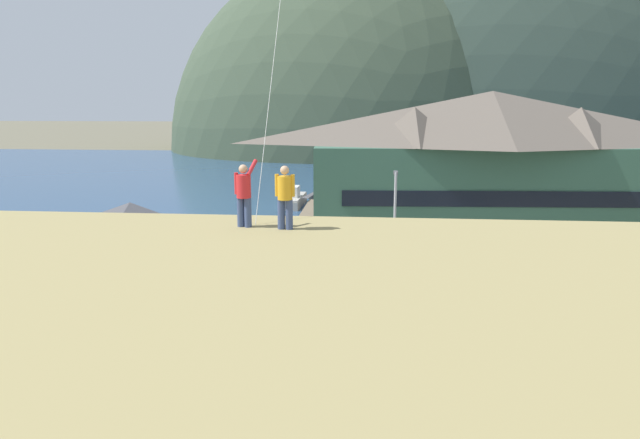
{
  "coord_description": "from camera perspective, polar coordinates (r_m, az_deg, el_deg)",
  "views": [
    {
      "loc": [
        3.27,
        -22.98,
        10.58
      ],
      "look_at": [
        0.37,
        9.0,
        3.95
      ],
      "focal_mm": 31.83,
      "sensor_mm": 36.0,
      "label": 1
    }
  ],
  "objects": [
    {
      "name": "ground_plane",
      "position": [
        25.51,
        -2.71,
        -12.86
      ],
      "size": [
        600.0,
        600.0,
        0.0
      ],
      "primitive_type": "plane",
      "color": "#66604C"
    },
    {
      "name": "bay_water",
      "position": [
        83.71,
        2.92,
        4.4
      ],
      "size": [
        360.0,
        84.0,
        0.03
      ],
      "primitive_type": "cube",
      "color": "navy",
      "rests_on": "ground"
    },
    {
      "name": "parked_car_front_row_end",
      "position": [
        28.67,
        27.98,
        -9.14
      ],
      "size": [
        4.24,
        2.13,
        1.82
      ],
      "color": "slate",
      "rests_on": "parking_lot_pad"
    },
    {
      "name": "parked_car_back_row_left",
      "position": [
        27.96,
        -15.1,
        -8.66
      ],
      "size": [
        4.31,
        2.28,
        1.82
      ],
      "color": "red",
      "rests_on": "parking_lot_pad"
    },
    {
      "name": "far_hill_west_ridge",
      "position": [
        136.07,
        2.83,
        7.19
      ],
      "size": [
        82.4,
        74.31,
        86.52
      ],
      "primitive_type": "ellipsoid",
      "color": "#3D4C38",
      "rests_on": "ground"
    },
    {
      "name": "parked_car_back_row_right",
      "position": [
        30.77,
        0.98,
        -6.35
      ],
      "size": [
        4.35,
        2.36,
        1.82
      ],
      "color": "#236633",
      "rests_on": "parking_lot_pad"
    },
    {
      "name": "far_hill_east_peak",
      "position": [
        135.89,
        19.95,
        6.5
      ],
      "size": [
        95.44,
        53.13,
        93.12
      ],
      "primitive_type": "ellipsoid",
      "color": "#2D3D33",
      "rests_on": "ground"
    },
    {
      "name": "parked_car_mid_row_near",
      "position": [
        31.3,
        19.08,
        -6.7
      ],
      "size": [
        4.34,
        2.34,
        1.82
      ],
      "color": "silver",
      "rests_on": "parking_lot_pad"
    },
    {
      "name": "parking_lot_pad",
      "position": [
        30.07,
        -1.4,
        -8.84
      ],
      "size": [
        40.0,
        20.0,
        0.1
      ],
      "primitive_type": "cube",
      "color": "gray",
      "rests_on": "ground"
    },
    {
      "name": "wharf_dock",
      "position": [
        57.07,
        0.32,
        1.33
      ],
      "size": [
        3.2,
        14.58,
        0.7
      ],
      "color": "#70604C",
      "rests_on": "ground"
    },
    {
      "name": "parked_car_corner_spot",
      "position": [
        26.09,
        19.94,
        -10.46
      ],
      "size": [
        4.27,
        2.2,
        1.82
      ],
      "color": "#236633",
      "rests_on": "parking_lot_pad"
    },
    {
      "name": "person_kite_flyer",
      "position": [
        15.78,
        -7.67,
        2.65
      ],
      "size": [
        0.61,
        0.61,
        1.86
      ],
      "color": "#384770",
      "rests_on": "grassy_hill_foreground"
    },
    {
      "name": "storage_shed_near_lot",
      "position": [
        34.91,
        -18.34,
        -2.2
      ],
      "size": [
        7.1,
        5.58,
        4.95
      ],
      "color": "beige",
      "rests_on": "ground"
    },
    {
      "name": "person_companion",
      "position": [
        15.37,
        -3.54,
        2.44
      ],
      "size": [
        0.55,
        0.4,
        1.74
      ],
      "color": "#384770",
      "rests_on": "grassy_hill_foreground"
    },
    {
      "name": "parked_car_mid_row_far",
      "position": [
        26.23,
        -4.49,
        -9.64
      ],
      "size": [
        4.36,
        2.38,
        1.82
      ],
      "color": "silver",
      "rests_on": "parking_lot_pad"
    },
    {
      "name": "parked_car_front_row_red",
      "position": [
        32.3,
        -8.06,
        -5.59
      ],
      "size": [
        4.35,
        2.36,
        1.82
      ],
      "color": "silver",
      "rests_on": "parking_lot_pad"
    },
    {
      "name": "storage_shed_waterside",
      "position": [
        45.45,
        2.41,
        1.37
      ],
      "size": [
        5.55,
        5.62,
        4.75
      ],
      "color": "beige",
      "rests_on": "ground"
    },
    {
      "name": "harbor_lodge",
      "position": [
        44.39,
        16.63,
        5.31
      ],
      "size": [
        28.0,
        11.07,
        11.42
      ],
      "color": "#38604C",
      "rests_on": "ground"
    },
    {
      "name": "parking_light_pole",
      "position": [
        34.23,
        7.52,
        0.26
      ],
      "size": [
        0.24,
        0.78,
        6.49
      ],
      "color": "#ADADB2",
      "rests_on": "parking_lot_pad"
    },
    {
      "name": "moored_boat_wharfside",
      "position": [
        59.1,
        -2.75,
        2.04
      ],
      "size": [
        2.2,
        6.29,
        2.16
      ],
      "color": "#A8A399",
      "rests_on": "ground"
    }
  ]
}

